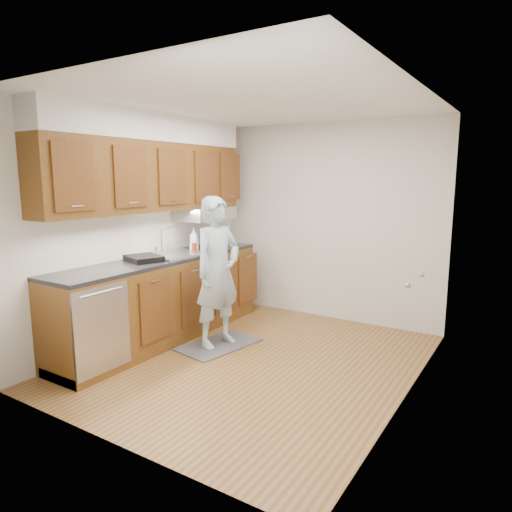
{
  "coord_description": "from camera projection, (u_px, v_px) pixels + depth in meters",
  "views": [
    {
      "loc": [
        2.34,
        -3.67,
        1.82
      ],
      "look_at": [
        -0.13,
        0.25,
        1.02
      ],
      "focal_mm": 32.0,
      "sensor_mm": 36.0,
      "label": 1
    }
  ],
  "objects": [
    {
      "name": "floor",
      "position": [
        253.0,
        360.0,
        4.6
      ],
      "size": [
        3.5,
        3.5,
        0.0
      ],
      "primitive_type": "plane",
      "color": "olive",
      "rests_on": "ground"
    },
    {
      "name": "ceiling",
      "position": [
        253.0,
        102.0,
        4.18
      ],
      "size": [
        3.5,
        3.5,
        0.0
      ],
      "primitive_type": "plane",
      "rotation": [
        3.14,
        0.0,
        0.0
      ],
      "color": "white",
      "rests_on": "wall_left"
    },
    {
      "name": "wall_left",
      "position": [
        142.0,
        228.0,
        5.18
      ],
      "size": [
        0.02,
        3.5,
        2.5
      ],
      "primitive_type": "cube",
      "color": "silver",
      "rests_on": "floor"
    },
    {
      "name": "wall_right",
      "position": [
        413.0,
        250.0,
        3.6
      ],
      "size": [
        0.02,
        3.5,
        2.5
      ],
      "primitive_type": "cube",
      "color": "silver",
      "rests_on": "floor"
    },
    {
      "name": "wall_back",
      "position": [
        327.0,
        222.0,
        5.85
      ],
      "size": [
        3.0,
        0.02,
        2.5
      ],
      "primitive_type": "cube",
      "color": "silver",
      "rests_on": "floor"
    },
    {
      "name": "counter",
      "position": [
        164.0,
        297.0,
        5.15
      ],
      "size": [
        0.64,
        2.8,
        1.3
      ],
      "color": "brown",
      "rests_on": "floor"
    },
    {
      "name": "upper_cabinets",
      "position": [
        153.0,
        165.0,
        5.01
      ],
      "size": [
        0.47,
        2.8,
        1.21
      ],
      "color": "brown",
      "rests_on": "wall_left"
    },
    {
      "name": "closet_door",
      "position": [
        419.0,
        272.0,
        3.9
      ],
      "size": [
        0.02,
        1.22,
        2.05
      ],
      "primitive_type": "cube",
      "color": "silver",
      "rests_on": "wall_right"
    },
    {
      "name": "floor_mat",
      "position": [
        219.0,
        345.0,
        5.0
      ],
      "size": [
        0.67,
        0.96,
        0.02
      ],
      "primitive_type": "cube",
      "rotation": [
        0.0,
        0.0,
        -0.18
      ],
      "color": "#5D5D5F",
      "rests_on": "floor"
    },
    {
      "name": "person",
      "position": [
        218.0,
        262.0,
        4.85
      ],
      "size": [
        0.55,
        0.72,
        1.83
      ],
      "primitive_type": "imported",
      "rotation": [
        0.0,
        0.0,
        1.37
      ],
      "color": "#A8BFCD",
      "rests_on": "floor_mat"
    },
    {
      "name": "soap_bottle_a",
      "position": [
        194.0,
        239.0,
        5.51
      ],
      "size": [
        0.15,
        0.15,
        0.28
      ],
      "primitive_type": "imported",
      "rotation": [
        0.0,
        0.0,
        0.55
      ],
      "color": "silver",
      "rests_on": "counter"
    },
    {
      "name": "soap_bottle_b",
      "position": [
        220.0,
        241.0,
        5.67
      ],
      "size": [
        0.11,
        0.11,
        0.21
      ],
      "primitive_type": "imported",
      "rotation": [
        0.0,
        0.0,
        -0.16
      ],
      "color": "silver",
      "rests_on": "counter"
    },
    {
      "name": "soap_bottle_c",
      "position": [
        212.0,
        241.0,
        5.73
      ],
      "size": [
        0.19,
        0.19,
        0.18
      ],
      "primitive_type": "imported",
      "rotation": [
        0.0,
        0.0,
        0.87
      ],
      "color": "silver",
      "rests_on": "counter"
    },
    {
      "name": "soda_can",
      "position": [
        194.0,
        247.0,
        5.48
      ],
      "size": [
        0.07,
        0.07,
        0.11
      ],
      "primitive_type": "cylinder",
      "rotation": [
        0.0,
        0.0,
        -0.13
      ],
      "color": "#A6311C",
      "rests_on": "counter"
    },
    {
      "name": "dish_rack",
      "position": [
        144.0,
        258.0,
        4.85
      ],
      "size": [
        0.46,
        0.42,
        0.06
      ],
      "primitive_type": "cube",
      "rotation": [
        0.0,
        0.0,
        -0.35
      ],
      "color": "black",
      "rests_on": "counter"
    }
  ]
}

